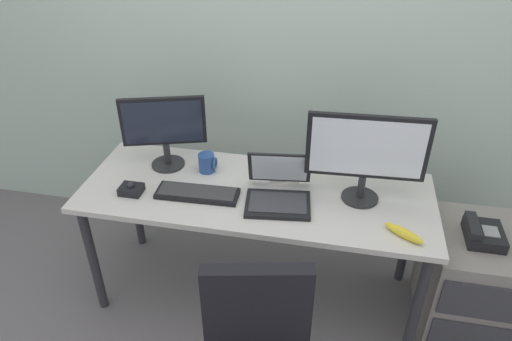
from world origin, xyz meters
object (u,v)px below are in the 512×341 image
Objects in this scene: paper_notepad at (281,173)px; banana at (404,233)px; laptop at (278,191)px; coffee_mug at (207,163)px; monitor_main at (366,152)px; monitor_side at (164,127)px; keyboard at (197,193)px; desk_phone at (483,233)px; file_cabinet at (467,281)px; trackball_mouse at (131,189)px.

banana reaches higher than paper_notepad.
coffee_mug is at bearing 156.48° from laptop.
laptop is (-0.39, -0.08, -0.21)m from monitor_main.
banana is (0.19, -0.25, -0.25)m from monitor_main.
keyboard is (0.24, -0.24, -0.22)m from monitor_side.
desk_phone is 1.40m from coffee_mug.
laptop reaches higher than file_cabinet.
keyboard is (-0.79, -0.13, -0.25)m from monitor_main.
banana is at bearing -151.13° from file_cabinet.
keyboard is (-1.38, -0.10, 0.43)m from file_cabinet.
coffee_mug is (-0.80, 0.10, -0.21)m from monitor_main.
trackball_mouse reaches higher than paper_notepad.
laptop is 1.66× the size of paper_notepad.
coffee_mug is (-0.41, 0.18, -0.00)m from laptop.
monitor_main is at bearing 175.47° from desk_phone.
coffee_mug is (-1.40, 0.13, 0.47)m from file_cabinet.
trackball_mouse is at bearing -171.12° from monitor_main.
paper_notepad is at bearing 7.45° from coffee_mug.
coffee_mug is 0.40m from paper_notepad.
file_cabinet is at bearing 63.22° from desk_phone.
trackball_mouse is (-1.12, -0.17, -0.24)m from monitor_main.
paper_notepad is (-1.00, 0.19, 0.09)m from desk_phone.
desk_phone is 1.71m from trackball_mouse.
paper_notepad is at bearing 95.35° from laptop.
monitor_side is 1.29m from banana.
banana is (1.31, -0.07, -0.00)m from trackball_mouse.
trackball_mouse is (-0.33, -0.04, 0.01)m from keyboard.
laptop is (0.40, 0.05, 0.04)m from keyboard.
monitor_main is 1.62× the size of laptop.
trackball_mouse reaches higher than desk_phone.
keyboard is 0.23m from coffee_mug.
monitor_main reaches higher than keyboard.
coffee_mug is at bearing -3.62° from monitor_side.
keyboard is 0.47m from paper_notepad.
laptop is at bearing 7.13° from trackball_mouse.
laptop is 0.24m from paper_notepad.
coffee_mug reaches higher than paper_notepad.
paper_notepad is at bearing 3.40° from monitor_side.
paper_notepad is at bearing 36.36° from keyboard.
monitor_main is 0.45m from laptop.
monitor_side is 1.23× the size of laptop.
monitor_side is (-1.03, 0.11, -0.03)m from monitor_main.
banana is at bearing -15.84° from laptop.
laptop reaches higher than keyboard.
trackball_mouse is (-1.71, -0.14, 0.44)m from file_cabinet.
monitor_main reaches higher than file_cabinet.
file_cabinet is at bearing -5.14° from coffee_mug.
laptop is at bearing 164.16° from banana.
laptop is 1.82× the size of banana.
paper_notepad is at bearing 169.03° from desk_phone.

